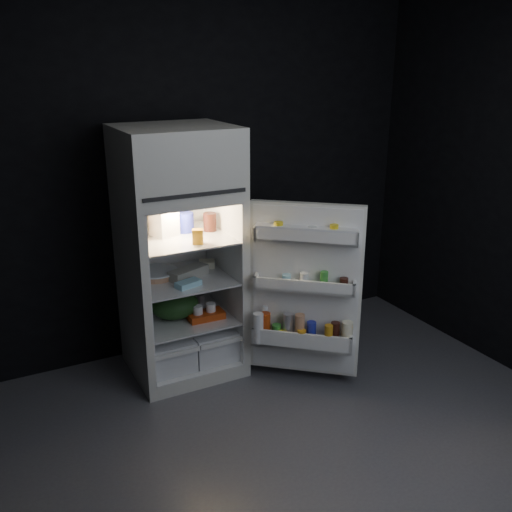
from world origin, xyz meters
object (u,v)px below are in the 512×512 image
fridge_door (304,295)px  egg_carton (188,273)px  milk_jug (164,219)px  yogurt_tray (206,315)px  refrigerator (178,245)px

fridge_door → egg_carton: fridge_door is taller
milk_jug → yogurt_tray: (0.21, -0.20, -0.69)m
milk_jug → egg_carton: (0.12, -0.11, -0.38)m
fridge_door → yogurt_tray: 0.74m
milk_jug → yogurt_tray: 0.75m
egg_carton → refrigerator: bearing=102.1°
refrigerator → milk_jug: size_ratio=7.42×
fridge_door → yogurt_tray: bearing=139.4°
yogurt_tray → milk_jug: bearing=137.1°
milk_jug → yogurt_tray: milk_jug is taller
fridge_door → yogurt_tray: fridge_door is taller
refrigerator → yogurt_tray: bearing=-51.0°
milk_jug → egg_carton: milk_jug is taller
milk_jug → yogurt_tray: size_ratio=0.93×
egg_carton → yogurt_tray: size_ratio=1.15×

